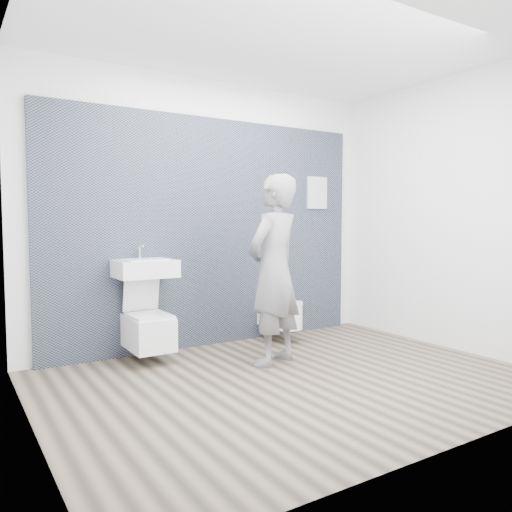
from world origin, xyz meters
TOP-DOWN VIEW (x-y plane):
  - ground at (0.00, 0.00)m, footprint 4.00×4.00m
  - room_shell at (0.00, 0.00)m, footprint 4.00×4.00m
  - tile_wall at (0.00, 1.47)m, footprint 3.60×0.06m
  - washbasin at (-0.83, 1.23)m, footprint 0.55×0.41m
  - toilet_square at (-0.83, 1.18)m, footprint 0.37×0.53m
  - toilet_rounded at (0.70, 1.17)m, footprint 0.32×0.54m
  - info_placard at (1.38, 1.43)m, footprint 0.29×0.03m
  - visitor at (0.13, 0.50)m, footprint 0.75×0.63m

SIDE VIEW (x-z plane):
  - ground at x=0.00m, z-range 0.00..0.00m
  - tile_wall at x=0.00m, z-range -1.20..1.20m
  - info_placard at x=1.38m, z-range -0.19..0.19m
  - toilet_rounded at x=0.70m, z-range 0.15..0.45m
  - toilet_square at x=-0.83m, z-range -0.06..0.66m
  - visitor at x=0.13m, z-range 0.00..1.75m
  - washbasin at x=-0.83m, z-range 0.68..1.09m
  - room_shell at x=0.00m, z-range -0.26..3.74m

